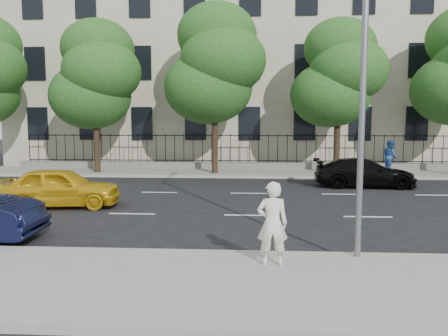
% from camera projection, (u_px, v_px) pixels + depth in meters
% --- Properties ---
extents(ground, '(120.00, 120.00, 0.00)m').
position_uv_depth(ground, '(247.00, 234.00, 12.32)').
color(ground, black).
rests_on(ground, ground).
extents(near_sidewalk, '(60.00, 4.00, 0.15)m').
position_uv_depth(near_sidewalk, '(246.00, 285.00, 8.34)').
color(near_sidewalk, gray).
rests_on(near_sidewalk, ground).
extents(far_sidewalk, '(60.00, 4.00, 0.15)m').
position_uv_depth(far_sidewalk, '(249.00, 173.00, 26.20)').
color(far_sidewalk, gray).
rests_on(far_sidewalk, ground).
extents(lane_markings, '(49.60, 4.62, 0.01)m').
position_uv_depth(lane_markings, '(248.00, 203.00, 17.03)').
color(lane_markings, silver).
rests_on(lane_markings, ground).
extents(masonry_building, '(34.60, 12.11, 18.50)m').
position_uv_depth(masonry_building, '(250.00, 46.00, 34.11)').
color(masonry_building, beige).
rests_on(masonry_building, ground).
extents(iron_fence, '(30.00, 0.50, 2.20)m').
position_uv_depth(iron_fence, '(249.00, 161.00, 27.83)').
color(iron_fence, slate).
rests_on(iron_fence, far_sidewalk).
extents(street_light, '(0.25, 3.32, 8.05)m').
position_uv_depth(street_light, '(359.00, 34.00, 9.86)').
color(street_light, slate).
rests_on(street_light, near_sidewalk).
extents(tree_b, '(5.53, 5.12, 8.97)m').
position_uv_depth(tree_b, '(96.00, 75.00, 25.48)').
color(tree_b, '#382619').
rests_on(tree_b, far_sidewalk).
extents(tree_c, '(5.89, 5.50, 9.80)m').
position_uv_depth(tree_c, '(215.00, 64.00, 25.00)').
color(tree_c, '#382619').
rests_on(tree_c, far_sidewalk).
extents(tree_d, '(5.34, 4.94, 8.84)m').
position_uv_depth(tree_d, '(339.00, 74.00, 24.64)').
color(tree_d, '#382619').
rests_on(tree_d, far_sidewalk).
extents(yellow_taxi, '(4.53, 2.26, 1.48)m').
position_uv_depth(yellow_taxi, '(60.00, 187.00, 16.17)').
color(yellow_taxi, gold).
rests_on(yellow_taxi, ground).
extents(black_sedan, '(4.85, 2.14, 1.39)m').
position_uv_depth(black_sedan, '(365.00, 173.00, 21.06)').
color(black_sedan, black).
rests_on(black_sedan, ground).
extents(woman_near, '(0.67, 0.45, 1.79)m').
position_uv_depth(woman_near, '(272.00, 223.00, 9.19)').
color(woman_near, white).
rests_on(woman_near, near_sidewalk).
extents(pedestrian_far, '(0.88, 1.04, 1.89)m').
position_uv_depth(pedestrian_far, '(390.00, 156.00, 25.87)').
color(pedestrian_far, '#244995').
rests_on(pedestrian_far, far_sidewalk).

